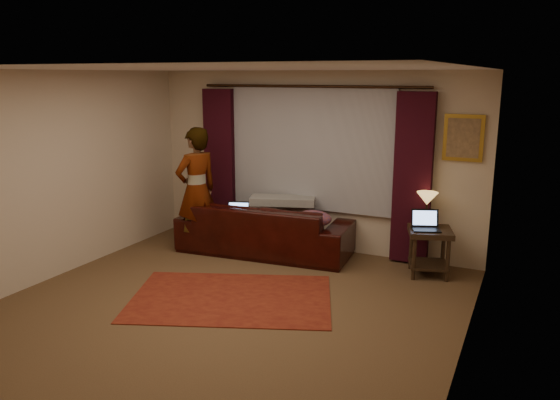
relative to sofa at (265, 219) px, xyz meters
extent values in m
cube|color=brown|center=(0.50, -1.96, -0.51)|extent=(5.00, 5.00, 0.01)
cube|color=silver|center=(0.50, -1.96, 2.10)|extent=(5.00, 5.00, 0.02)
cube|color=beige|center=(0.50, 0.54, 0.80)|extent=(5.00, 0.02, 2.60)
cube|color=beige|center=(0.50, -4.46, 0.80)|extent=(5.00, 0.02, 2.60)
cube|color=beige|center=(-2.00, -1.96, 0.80)|extent=(0.02, 5.00, 2.60)
cube|color=beige|center=(3.00, -1.96, 0.80)|extent=(0.02, 5.00, 2.60)
cube|color=#A6A6AE|center=(0.50, 0.48, 1.00)|extent=(2.50, 0.05, 1.80)
cube|color=black|center=(-1.00, 0.43, 0.68)|extent=(0.50, 0.14, 2.30)
cube|color=black|center=(2.00, 0.43, 0.68)|extent=(0.50, 0.14, 2.30)
cylinder|color=black|center=(0.50, 0.43, 1.88)|extent=(0.04, 0.04, 3.40)
cube|color=#B1852A|center=(2.60, 0.51, 1.25)|extent=(0.50, 0.04, 0.60)
imported|color=black|center=(0.00, 0.00, 0.00)|extent=(2.57, 1.28, 1.00)
cube|color=gray|center=(0.17, 0.24, 0.51)|extent=(1.01, 0.66, 0.11)
ellipsoid|color=brown|center=(0.79, -0.08, 0.11)|extent=(0.59, 0.51, 0.21)
cube|color=maroon|center=(0.41, -1.69, -0.50)|extent=(2.70, 2.26, 0.01)
cube|color=black|center=(2.33, 0.07, -0.19)|extent=(0.67, 0.67, 0.62)
imported|color=gray|center=(-0.92, -0.36, 0.41)|extent=(0.70, 0.70, 1.82)
camera|label=1|loc=(3.46, -6.80, 2.04)|focal=35.00mm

